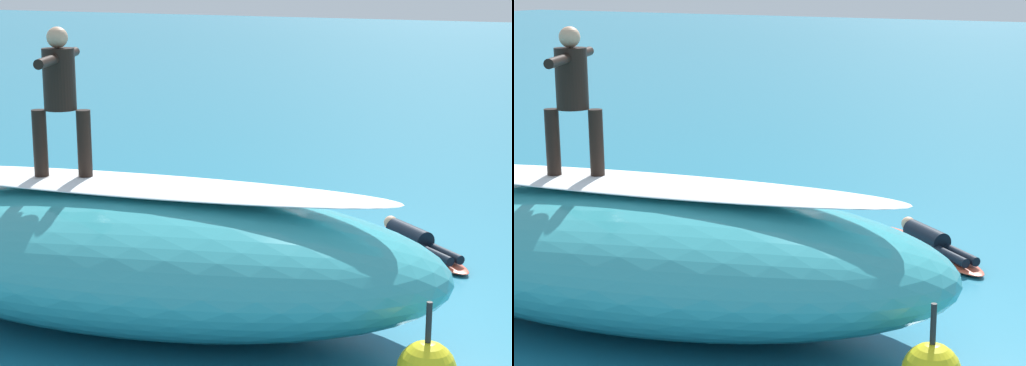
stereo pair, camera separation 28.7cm
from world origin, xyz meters
The scene contains 9 objects.
ground_plane centered at (0.00, 0.00, 0.00)m, with size 120.00×120.00×0.00m, color teal.
wave_crest centered at (-0.56, 2.58, 0.72)m, with size 6.72×2.94×1.44m, color teal.
wave_foam_lip centered at (-0.56, 2.58, 1.48)m, with size 5.71×1.03×0.08m, color white.
surfboard_riding centered at (0.21, 2.72, 1.48)m, with size 2.04×0.54×0.08m, color silver.
surfer_riding centered at (0.21, 2.72, 2.44)m, with size 0.73×1.39×1.58m.
surfboard_paddling centered at (-2.38, -1.16, 0.04)m, with size 2.48×0.54×0.09m, color #E0563D.
surfer_paddling centered at (-2.47, -1.09, 0.21)m, with size 1.35×1.10×0.28m.
foam_patch_near centered at (1.42, -0.69, 0.06)m, with size 0.66×0.57×0.13m, color white.
foam_patch_mid centered at (1.42, -0.32, 0.07)m, with size 0.86×0.82×0.13m, color white.
Camera 2 is at (-6.33, 10.02, 3.64)m, focal length 64.13 mm.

